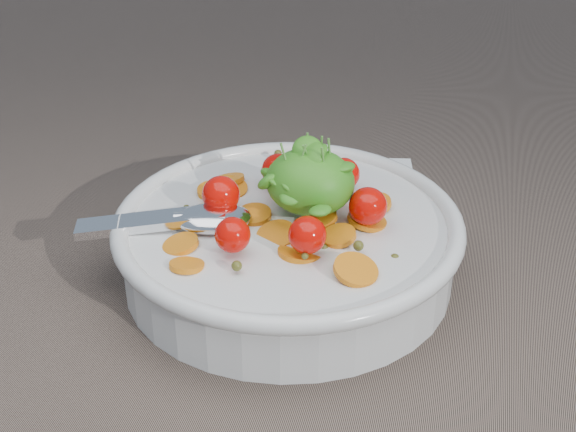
# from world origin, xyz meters

# --- Properties ---
(ground) EXTENTS (6.00, 6.00, 0.00)m
(ground) POSITION_xyz_m (0.00, 0.00, 0.00)
(ground) COLOR #746052
(ground) RESTS_ON ground
(bowl) EXTENTS (0.29, 0.27, 0.12)m
(bowl) POSITION_xyz_m (0.02, 0.02, 0.03)
(bowl) COLOR silver
(bowl) RESTS_ON ground
(napkin) EXTENTS (0.18, 0.16, 0.01)m
(napkin) POSITION_xyz_m (0.03, 0.16, 0.00)
(napkin) COLOR white
(napkin) RESTS_ON ground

